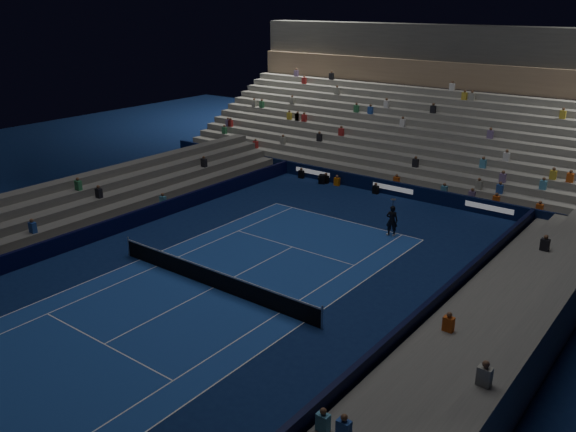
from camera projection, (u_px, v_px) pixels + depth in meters
The scene contains 11 objects.
ground at pixel (214, 288), 29.17m from camera, with size 90.00×90.00×0.00m, color #0C1C49.
court_surface at pixel (214, 288), 29.17m from camera, with size 10.97×23.77×0.01m, color navy.
sponsor_barrier_far at pixel (394, 188), 42.82m from camera, with size 44.00×0.25×1.00m, color #081133.
sponsor_barrier_east at pixel (391, 344), 23.47m from camera, with size 0.25×37.00×1.00m, color black.
sponsor_barrier_west at pixel (92, 234), 34.53m from camera, with size 0.25×37.00×1.00m, color black.
grandstand_main at pixel (450, 128), 48.86m from camera, with size 44.00×15.20×11.20m.
grandstand_east at pixel (479, 366), 21.35m from camera, with size 5.00×37.00×2.50m.
grandstand_west at pixel (57, 215), 36.36m from camera, with size 5.00×37.00×2.50m.
tennis_net at pixel (213, 278), 28.99m from camera, with size 12.90×0.10×1.10m.
tennis_player at pixel (392, 221), 35.33m from camera, with size 0.68×0.45×1.88m, color black.
broadcast_camera at pixel (322, 179), 45.62m from camera, with size 0.70×1.04×0.66m.
Camera 1 is at (18.79, -18.63, 13.27)m, focal length 37.25 mm.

